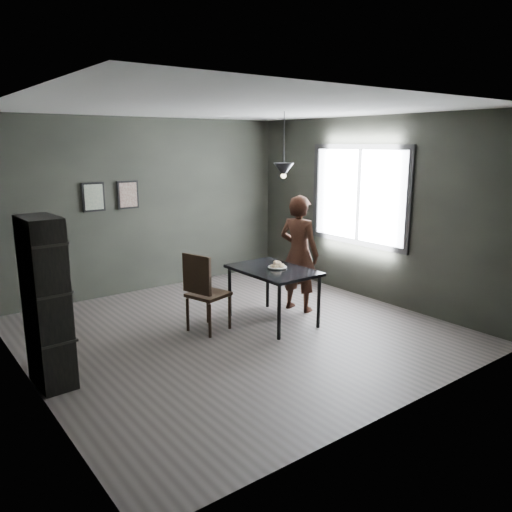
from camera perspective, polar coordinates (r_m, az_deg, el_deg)
ground at (r=6.58m, az=-2.19°, el=-8.58°), size 5.00×5.00×0.00m
back_wall at (r=8.36m, az=-12.22°, el=5.66°), size 5.00×0.10×2.80m
ceiling at (r=6.14m, az=-2.42°, el=16.54°), size 5.00×5.00×0.02m
window_assembly at (r=7.98m, az=11.64°, el=6.80°), size 0.04×1.96×1.56m
cafe_table at (r=6.72m, az=1.96°, el=-2.11°), size 0.80×1.20×0.75m
white_plate at (r=6.73m, az=2.45°, el=-1.34°), size 0.23×0.23×0.01m
donut_pile at (r=6.72m, az=2.45°, el=-1.01°), size 0.21×0.15×0.09m
woman at (r=7.20m, az=4.93°, el=0.28°), size 0.58×0.71×1.69m
wood_chair at (r=6.40m, az=-6.05°, el=-3.64°), size 0.56×0.56×1.04m
shelf_unit at (r=5.35m, az=-22.84°, el=-4.97°), size 0.35×0.58×1.72m
pendant_lamp at (r=6.74m, az=3.18°, el=9.82°), size 0.28×0.28×0.86m
framed_print_left at (r=7.97m, az=-18.07°, el=6.43°), size 0.34×0.04×0.44m
framed_print_right at (r=8.17m, az=-14.42°, el=6.79°), size 0.34×0.04×0.44m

